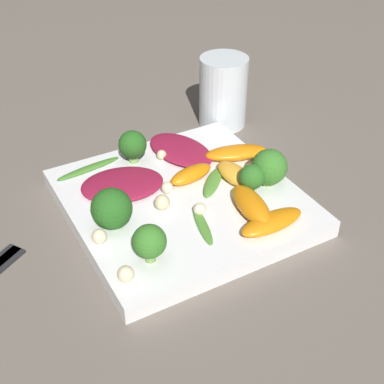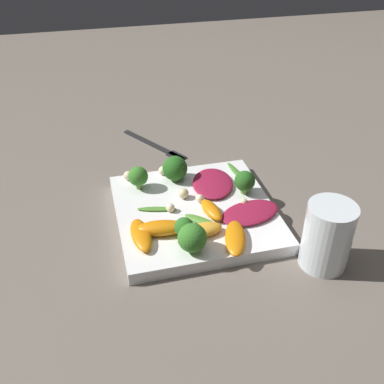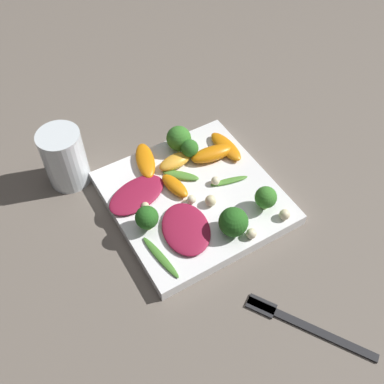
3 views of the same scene
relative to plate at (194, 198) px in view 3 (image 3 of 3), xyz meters
name	(u,v)px [view 3 (image 3 of 3)]	position (x,y,z in m)	size (l,w,h in m)	color
ground_plane	(194,202)	(0.00, 0.00, -0.01)	(2.40, 2.40, 0.00)	#6B6056
plate	(194,198)	(0.00, 0.00, 0.00)	(0.25, 0.25, 0.02)	white
drinking_glass	(65,158)	(0.15, -0.15, 0.04)	(0.07, 0.07, 0.10)	white
fork	(296,321)	(-0.01, 0.24, -0.01)	(0.11, 0.16, 0.01)	#262628
radicchio_leaf_0	(137,195)	(0.08, -0.04, 0.02)	(0.11, 0.08, 0.01)	maroon
radicchio_leaf_1	(186,229)	(0.05, 0.05, 0.02)	(0.09, 0.11, 0.01)	maroon
orange_segment_0	(226,146)	(-0.10, -0.05, 0.02)	(0.03, 0.08, 0.01)	orange
orange_segment_1	(175,186)	(0.02, -0.02, 0.02)	(0.03, 0.06, 0.02)	orange
orange_segment_2	(212,154)	(-0.07, -0.05, 0.02)	(0.08, 0.04, 0.02)	orange
orange_segment_3	(175,161)	(-0.01, -0.07, 0.02)	(0.06, 0.03, 0.02)	#FCAD33
orange_segment_4	(145,160)	(0.04, -0.10, 0.02)	(0.05, 0.08, 0.02)	orange
broccoli_floret_0	(179,139)	(-0.03, -0.10, 0.03)	(0.04, 0.04, 0.04)	#84AD5B
broccoli_floret_1	(233,222)	(-0.01, 0.09, 0.03)	(0.04, 0.04, 0.04)	#84AD5B
broccoli_floret_2	(147,218)	(0.09, 0.02, 0.03)	(0.03, 0.03, 0.04)	#84AD5B
broccoli_floret_3	(266,198)	(-0.08, 0.08, 0.03)	(0.03, 0.03, 0.04)	#7A9E51
broccoli_floret_4	(190,148)	(-0.03, -0.07, 0.03)	(0.03, 0.03, 0.04)	#84AD5B
arugula_sprig_0	(180,175)	(0.00, -0.04, 0.01)	(0.05, 0.05, 0.01)	#518E33
arugula_sprig_1	(161,257)	(0.10, 0.08, 0.01)	(0.02, 0.08, 0.00)	#47842D
arugula_sprig_2	(229,181)	(-0.06, 0.01, 0.01)	(0.06, 0.03, 0.00)	#518E33
macadamia_nut_0	(192,199)	(0.01, 0.01, 0.02)	(0.01, 0.01, 0.01)	beige
macadamia_nut_1	(211,201)	(-0.01, 0.03, 0.02)	(0.02, 0.02, 0.02)	beige
macadamia_nut_2	(251,234)	(-0.03, 0.11, 0.02)	(0.02, 0.02, 0.02)	beige
macadamia_nut_3	(215,180)	(-0.04, 0.00, 0.02)	(0.01, 0.01, 0.01)	beige
macadamia_nut_4	(145,206)	(0.08, -0.01, 0.02)	(0.01, 0.01, 0.01)	beige
macadamia_nut_5	(285,215)	(-0.09, 0.11, 0.02)	(0.02, 0.02, 0.02)	beige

